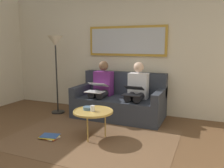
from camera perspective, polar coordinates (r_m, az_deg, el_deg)
The scene contains 14 objects.
ground_plane at distance 3.21m, azimuth -12.51°, elevation -19.17°, with size 6.00×5.20×0.10m, color brown.
wall_rear at distance 5.15m, azimuth 3.90°, elevation 7.61°, with size 6.00×0.12×2.60m, color beige.
area_rug at distance 3.83m, azimuth -5.04°, elevation -13.07°, with size 2.60×1.80×0.01m, color brown.
couch at distance 4.84m, azimuth 1.91°, elevation -4.34°, with size 1.80×0.90×0.90m.
framed_mirror at distance 5.06m, azimuth 3.58°, elevation 10.40°, with size 1.72×0.05×0.63m.
coffee_table at distance 3.73m, azimuth -4.60°, elevation -6.74°, with size 0.63×0.63×0.46m.
cup at distance 3.70m, azimuth -4.76°, elevation -5.93°, with size 0.07×0.07×0.09m, color silver.
bowl at distance 3.79m, azimuth -5.95°, elevation -5.87°, with size 0.15×0.15×0.05m, color slate.
person_left at distance 4.59m, azimuth 6.06°, elevation -1.37°, with size 0.38×0.58×1.14m.
laptop_black at distance 4.37m, azimuth 5.18°, elevation -1.71°, with size 0.35×0.36×0.16m.
person_right at distance 4.86m, azimuth -2.54°, elevation -0.71°, with size 0.38×0.58×1.14m.
laptop_white at distance 4.65m, azimuth -3.74°, elevation -0.90°, with size 0.36×0.40×0.17m.
magazine_stack at distance 3.96m, azimuth -14.91°, elevation -12.28°, with size 0.32×0.27×0.04m.
standing_lamp at distance 5.11m, azimuth -13.58°, elevation 8.14°, with size 0.32×0.32×1.66m.
Camera 1 is at (-1.66, 2.27, 1.48)m, focal length 37.56 mm.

